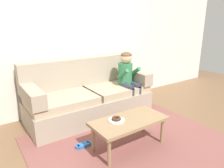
# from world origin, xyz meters

# --- Properties ---
(ground) EXTENTS (10.00, 10.00, 0.00)m
(ground) POSITION_xyz_m (0.00, 0.00, 0.00)
(ground) COLOR brown
(wall_back) EXTENTS (8.00, 0.10, 2.80)m
(wall_back) POSITION_xyz_m (0.00, 1.40, 1.40)
(wall_back) COLOR silver
(wall_back) RESTS_ON ground
(area_rug) EXTENTS (2.58, 2.03, 0.01)m
(area_rug) POSITION_xyz_m (0.00, -0.25, 0.01)
(area_rug) COLOR brown
(area_rug) RESTS_ON ground
(couch) EXTENTS (2.11, 0.90, 1.00)m
(couch) POSITION_xyz_m (-0.04, 0.85, 0.35)
(couch) COLOR tan
(couch) RESTS_ON ground
(coffee_table) EXTENTS (0.99, 0.49, 0.40)m
(coffee_table) POSITION_xyz_m (-0.08, -0.31, 0.36)
(coffee_table) COLOR #937551
(coffee_table) RESTS_ON ground
(person_child) EXTENTS (0.34, 0.58, 1.10)m
(person_child) POSITION_xyz_m (0.67, 0.64, 0.67)
(person_child) COLOR #337A4C
(person_child) RESTS_ON ground
(plate) EXTENTS (0.21, 0.21, 0.01)m
(plate) POSITION_xyz_m (-0.23, -0.25, 0.41)
(plate) COLOR white
(plate) RESTS_ON coffee_table
(donut) EXTENTS (0.14, 0.14, 0.04)m
(donut) POSITION_xyz_m (-0.23, -0.25, 0.44)
(donut) COLOR #422619
(donut) RESTS_ON plate
(toy_controller) EXTENTS (0.23, 0.09, 0.05)m
(toy_controller) POSITION_xyz_m (-0.58, 0.03, 0.03)
(toy_controller) COLOR blue
(toy_controller) RESTS_ON ground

